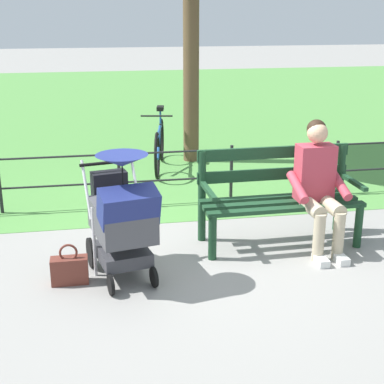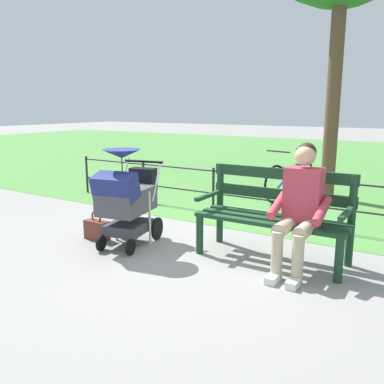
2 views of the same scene
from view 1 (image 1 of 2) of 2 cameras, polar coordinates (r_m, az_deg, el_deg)
ground_plane at (r=5.64m, az=0.69°, el=-5.94°), size 60.00×60.00×0.00m
grass_lawn at (r=14.08m, az=-6.14°, el=8.67°), size 40.00×16.00×0.01m
park_bench at (r=5.76m, az=8.67°, el=-0.03°), size 1.61×0.63×0.96m
person_on_bench at (r=5.63m, az=12.67°, el=0.92°), size 0.54×0.74×1.28m
stroller at (r=4.92m, az=-7.09°, el=-2.32°), size 0.66×0.96×1.15m
handbag at (r=5.08m, az=-12.27°, el=-7.67°), size 0.32×0.14×0.37m
park_fence at (r=6.86m, az=-1.61°, el=2.21°), size 6.95×0.04×0.70m
bicycle at (r=8.40m, az=-3.32°, el=4.78°), size 0.48×1.64×0.89m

